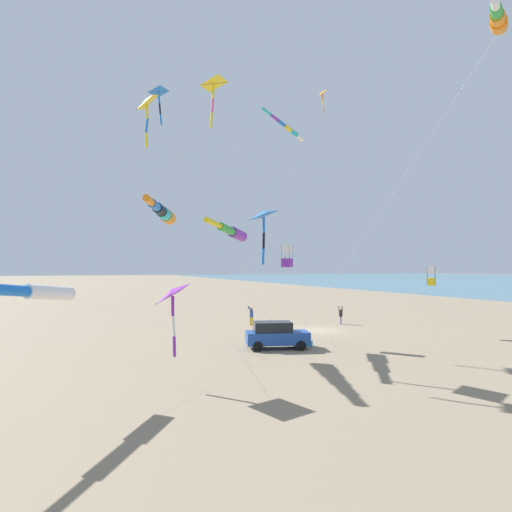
% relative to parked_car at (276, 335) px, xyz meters
% --- Properties ---
extents(ground_plane, '(600.00, 600.00, 0.00)m').
position_rel_parked_car_xyz_m(ground_plane, '(7.36, 6.77, -0.95)').
color(ground_plane, gray).
extents(parked_car, '(4.63, 2.93, 1.85)m').
position_rel_parked_car_xyz_m(parked_car, '(0.00, 0.00, 0.00)').
color(parked_car, '#1E479E').
rests_on(parked_car, ground_plane).
extents(cooler_box, '(0.62, 0.42, 0.42)m').
position_rel_parked_car_xyz_m(cooler_box, '(2.47, 0.00, -0.74)').
color(cooler_box, '#1EB7C6').
rests_on(cooler_box, ground_plane).
extents(person_adult_flyer, '(0.56, 0.63, 1.77)m').
position_rel_parked_car_xyz_m(person_adult_flyer, '(11.38, 9.60, 0.01)').
color(person_adult_flyer, '#8E6B9E').
rests_on(person_adult_flyer, ground_plane).
extents(person_child_green_jacket, '(0.66, 0.61, 1.84)m').
position_rel_parked_car_xyz_m(person_child_green_jacket, '(2.91, 12.17, 0.05)').
color(person_child_green_jacket, gold).
rests_on(person_child_green_jacket, ground_plane).
extents(kite_box_teal_far_right, '(3.39, 12.99, 7.30)m').
position_rel_parked_car_xyz_m(kite_box_teal_far_right, '(1.72, 1.79, 5.50)').
color(kite_box_teal_far_right, white).
rests_on(kite_box_teal_far_right, ground_plane).
extents(kite_delta_long_streamer_left, '(7.57, 11.40, 4.92)m').
position_rel_parked_car_xyz_m(kite_delta_long_streamer_left, '(-8.67, -7.37, 3.39)').
color(kite_delta_long_streamer_left, purple).
rests_on(kite_delta_long_streamer_left, ground_plane).
extents(kite_delta_long_streamer_right, '(7.57, 3.88, 9.07)m').
position_rel_parked_car_xyz_m(kite_delta_long_streamer_right, '(-2.79, -4.36, 7.65)').
color(kite_delta_long_streamer_right, blue).
rests_on(kite_delta_long_streamer_right, ground_plane).
extents(kite_delta_rainbow_low_near, '(8.59, 5.60, 20.10)m').
position_rel_parked_car_xyz_m(kite_delta_rainbow_low_near, '(5.58, 3.13, 18.70)').
color(kite_delta_rainbow_low_near, orange).
rests_on(kite_delta_rainbow_low_near, ground_plane).
extents(kite_windsock_green_low_center, '(9.45, 15.52, 8.71)m').
position_rel_parked_car_xyz_m(kite_windsock_green_low_center, '(-2.52, 2.07, 7.21)').
color(kite_windsock_green_low_center, purple).
rests_on(kite_windsock_green_low_center, ground_plane).
extents(kite_delta_blue_topmost, '(8.66, 2.16, 20.95)m').
position_rel_parked_car_xyz_m(kite_delta_blue_topmost, '(-6.51, 9.83, 19.62)').
color(kite_delta_blue_topmost, blue).
rests_on(kite_delta_blue_topmost, ground_plane).
extents(kite_delta_magenta_far_left, '(9.68, 6.07, 15.63)m').
position_rel_parked_car_xyz_m(kite_delta_magenta_far_left, '(-6.18, -5.63, 14.33)').
color(kite_delta_magenta_far_left, yellow).
rests_on(kite_delta_magenta_far_left, ground_plane).
extents(kite_delta_yellow_midlevel, '(11.29, 2.93, 16.74)m').
position_rel_parked_car_xyz_m(kite_delta_yellow_midlevel, '(-8.80, 0.66, 15.13)').
color(kite_delta_yellow_midlevel, yellow).
rests_on(kite_delta_yellow_midlevel, ground_plane).
extents(kite_windsock_striped_overhead, '(15.90, 9.41, 5.26)m').
position_rel_parked_car_xyz_m(kite_windsock_striped_overhead, '(-14.61, -8.46, 3.71)').
color(kite_windsock_striped_overhead, white).
rests_on(kite_windsock_striped_overhead, ground_plane).
extents(kite_box_black_fish_shape, '(3.17, 8.93, 5.71)m').
position_rel_parked_car_xyz_m(kite_box_black_fish_shape, '(14.54, 0.81, 3.95)').
color(kite_box_black_fish_shape, white).
rests_on(kite_box_black_fish_shape, ground_plane).
extents(kite_windsock_purple_drifting, '(6.13, 10.67, 17.22)m').
position_rel_parked_car_xyz_m(kite_windsock_purple_drifting, '(3.41, 4.75, 16.05)').
color(kite_windsock_purple_drifting, white).
rests_on(kite_windsock_purple_drifting, ground_plane).
extents(kite_windsock_checkered_midright, '(2.84, 17.38, 15.98)m').
position_rel_parked_car_xyz_m(kite_windsock_checkered_midright, '(2.68, -15.43, 14.52)').
color(kite_windsock_checkered_midright, orange).
rests_on(kite_windsock_checkered_midright, ground_plane).
extents(kite_windsock_white_trailing, '(11.94, 7.32, 9.65)m').
position_rel_parked_car_xyz_m(kite_windsock_white_trailing, '(-7.56, 1.46, 8.29)').
color(kite_windsock_white_trailing, orange).
rests_on(kite_windsock_white_trailing, ground_plane).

